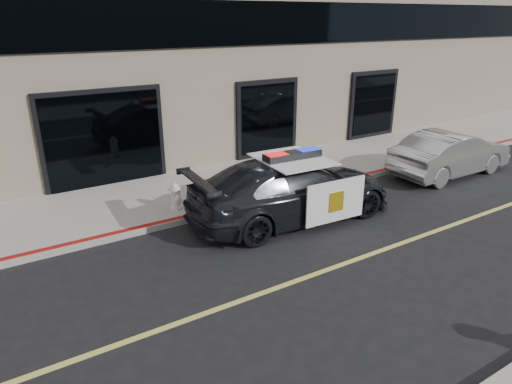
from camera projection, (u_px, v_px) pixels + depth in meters
ground at (270, 291)px, 8.37m from camera, size 120.00×120.00×0.00m
sidewalk_n at (164, 197)px, 12.49m from camera, size 60.00×3.50×0.15m
police_car at (292, 189)px, 11.12m from camera, size 2.73×5.46×1.71m
silver_sedan at (451, 153)px, 14.24m from camera, size 1.50×4.24×1.39m
fire_hydrant at (176, 197)px, 11.42m from camera, size 0.32×0.44×0.70m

